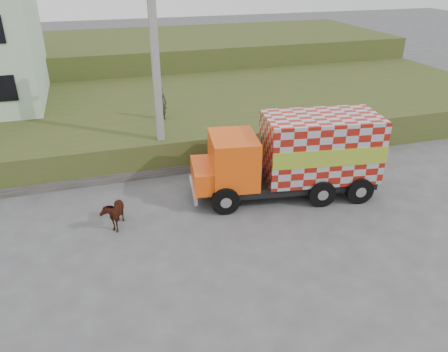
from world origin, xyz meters
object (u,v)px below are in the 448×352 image
object	(u,v)px
utility_pole	(157,80)
pedestrian	(161,103)
cargo_truck	(295,156)
cow	(114,212)

from	to	relation	value
utility_pole	pedestrian	xyz separation A→B (m)	(0.49, 2.64, -1.77)
cargo_truck	cow	size ratio (longest dim) A/B	5.57
utility_pole	cow	bearing A→B (deg)	-121.38
utility_pole	cow	xyz separation A→B (m)	(-2.40, -3.94, -3.51)
cow	cargo_truck	bearing A→B (deg)	19.00
utility_pole	cow	size ratio (longest dim) A/B	5.97
cargo_truck	cow	distance (m)	7.11
cargo_truck	utility_pole	bearing A→B (deg)	150.30
cargo_truck	pedestrian	world-z (taller)	cargo_truck
cargo_truck	cow	xyz separation A→B (m)	(-7.02, -0.32, -1.09)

